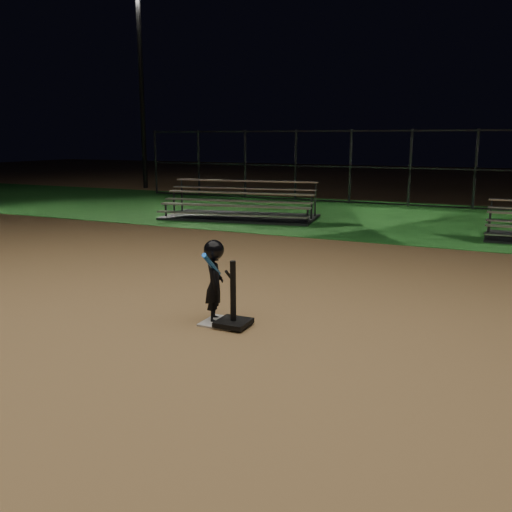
{
  "coord_description": "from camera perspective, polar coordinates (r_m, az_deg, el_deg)",
  "views": [
    {
      "loc": [
        3.09,
        -5.66,
        2.23
      ],
      "look_at": [
        0.0,
        1.0,
        0.65
      ],
      "focal_mm": 38.73,
      "sensor_mm": 36.0,
      "label": 1
    }
  ],
  "objects": [
    {
      "name": "ground",
      "position": [
        6.82,
        -3.56,
        -6.95
      ],
      "size": [
        80.0,
        80.0,
        0.0
      ],
      "primitive_type": "plane",
      "color": "#B0844F",
      "rests_on": "ground"
    },
    {
      "name": "grass_strip",
      "position": [
        16.12,
        13.6,
        3.86
      ],
      "size": [
        60.0,
        8.0,
        0.01
      ],
      "primitive_type": "cube",
      "color": "#1E5E1F",
      "rests_on": "ground"
    },
    {
      "name": "home_plate",
      "position": [
        6.82,
        -3.56,
        -6.86
      ],
      "size": [
        0.45,
        0.45,
        0.02
      ],
      "primitive_type": "cube",
      "color": "beige",
      "rests_on": "ground"
    },
    {
      "name": "batting_tee",
      "position": [
        6.64,
        -2.36,
        -5.95
      ],
      "size": [
        0.38,
        0.38,
        0.79
      ],
      "color": "black",
      "rests_on": "home_plate"
    },
    {
      "name": "child_batter",
      "position": [
        6.76,
        -4.33,
        -2.33
      ],
      "size": [
        0.41,
        0.6,
        1.02
      ],
      "rotation": [
        0.0,
        0.0,
        2.0
      ],
      "color": "black",
      "rests_on": "ground"
    },
    {
      "name": "bleacher_left",
      "position": [
        15.56,
        -1.66,
        4.68
      ],
      "size": [
        4.49,
        2.7,
        1.03
      ],
      "rotation": [
        0.0,
        0.0,
        0.16
      ],
      "color": "silver",
      "rests_on": "ground"
    },
    {
      "name": "backstop_fence",
      "position": [
        18.94,
        15.63,
        8.73
      ],
      "size": [
        20.08,
        0.08,
        2.5
      ],
      "color": "#38383D",
      "rests_on": "ground"
    },
    {
      "name": "light_pole_left",
      "position": [
        25.68,
        -11.88,
        17.95
      ],
      "size": [
        0.9,
        0.53,
        8.3
      ],
      "color": "#2D2D30",
      "rests_on": "ground"
    }
  ]
}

